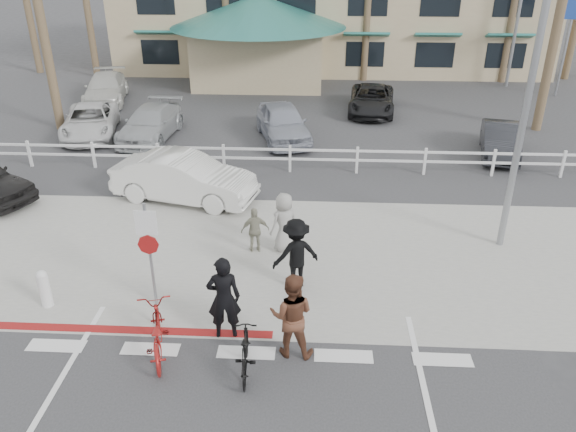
# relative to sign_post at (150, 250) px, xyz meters

# --- Properties ---
(ground) EXTENTS (140.00, 140.00, 0.00)m
(ground) POSITION_rel_sign_post_xyz_m (2.30, -2.20, -1.45)
(ground) COLOR #333335
(sidewalk_plaza) EXTENTS (22.00, 7.00, 0.01)m
(sidewalk_plaza) POSITION_rel_sign_post_xyz_m (2.30, 2.30, -1.44)
(sidewalk_plaza) COLOR gray
(sidewalk_plaza) RESTS_ON ground
(cross_street) EXTENTS (40.00, 5.00, 0.01)m
(cross_street) POSITION_rel_sign_post_xyz_m (2.30, 6.30, -1.45)
(cross_street) COLOR #333335
(cross_street) RESTS_ON ground
(parking_lot) EXTENTS (50.00, 16.00, 0.01)m
(parking_lot) POSITION_rel_sign_post_xyz_m (2.30, 15.80, -1.45)
(parking_lot) COLOR #333335
(parking_lot) RESTS_ON ground
(curb_red) EXTENTS (7.00, 0.25, 0.02)m
(curb_red) POSITION_rel_sign_post_xyz_m (-0.70, -1.00, -1.44)
(curb_red) COLOR maroon
(curb_red) RESTS_ON ground
(rail_fence) EXTENTS (29.40, 0.16, 1.00)m
(rail_fence) POSITION_rel_sign_post_xyz_m (2.80, 8.30, -0.95)
(rail_fence) COLOR silver
(rail_fence) RESTS_ON ground
(sign_post) EXTENTS (0.50, 0.10, 2.90)m
(sign_post) POSITION_rel_sign_post_xyz_m (0.00, 0.00, 0.00)
(sign_post) COLOR gray
(sign_post) RESTS_ON ground
(bollard_0) EXTENTS (0.26, 0.26, 0.95)m
(bollard_0) POSITION_rel_sign_post_xyz_m (-2.50, -0.20, -0.97)
(bollard_0) COLOR silver
(bollard_0) RESTS_ON ground
(streetlight_0) EXTENTS (0.60, 2.00, 9.00)m
(streetlight_0) POSITION_rel_sign_post_xyz_m (8.80, 3.30, 3.05)
(streetlight_0) COLOR gray
(streetlight_0) RESTS_ON ground
(info_sign) EXTENTS (1.20, 0.16, 5.60)m
(info_sign) POSITION_rel_sign_post_xyz_m (16.30, 19.80, 1.35)
(info_sign) COLOR navy
(info_sign) RESTS_ON ground
(bike_red) EXTENTS (1.17, 2.05, 1.02)m
(bike_red) POSITION_rel_sign_post_xyz_m (0.49, -1.67, -0.94)
(bike_red) COLOR maroon
(bike_red) RESTS_ON ground
(rider_red) EXTENTS (0.77, 0.56, 1.93)m
(rider_red) POSITION_rel_sign_post_xyz_m (1.80, -1.04, -0.48)
(rider_red) COLOR black
(rider_red) RESTS_ON ground
(bike_black) EXTENTS (0.55, 1.58, 0.94)m
(bike_black) POSITION_rel_sign_post_xyz_m (2.36, -2.12, -0.98)
(bike_black) COLOR black
(bike_black) RESTS_ON ground
(rider_black) EXTENTS (0.97, 0.79, 1.87)m
(rider_black) POSITION_rel_sign_post_xyz_m (3.23, -1.52, -0.52)
(rider_black) COLOR brown
(rider_black) RESTS_ON ground
(pedestrian_a) EXTENTS (1.33, 1.07, 1.80)m
(pedestrian_a) POSITION_rel_sign_post_xyz_m (3.22, 0.97, -0.55)
(pedestrian_a) COLOR black
(pedestrian_a) RESTS_ON ground
(pedestrian_child) EXTENTS (0.81, 0.48, 1.29)m
(pedestrian_child) POSITION_rel_sign_post_xyz_m (2.06, 2.56, -0.80)
(pedestrian_child) COLOR gray
(pedestrian_child) RESTS_ON ground
(pedestrian_b) EXTENTS (0.96, 0.93, 1.66)m
(pedestrian_b) POSITION_rel_sign_post_xyz_m (2.83, 2.70, -0.62)
(pedestrian_b) COLOR gray
(pedestrian_b) RESTS_ON ground
(car_white_sedan) EXTENTS (4.86, 2.67, 1.52)m
(car_white_sedan) POSITION_rel_sign_post_xyz_m (-0.55, 5.73, -0.69)
(car_white_sedan) COLOR silver
(car_white_sedan) RESTS_ON ground
(lot_car_0) EXTENTS (3.15, 4.95, 1.27)m
(lot_car_0) POSITION_rel_sign_post_xyz_m (-5.98, 11.96, -0.81)
(lot_car_0) COLOR silver
(lot_car_0) RESTS_ON ground
(lot_car_1) EXTENTS (2.16, 4.60, 1.30)m
(lot_car_1) POSITION_rel_sign_post_xyz_m (-3.32, 11.74, -0.80)
(lot_car_1) COLOR #A0A3A6
(lot_car_1) RESTS_ON ground
(lot_car_2) EXTENTS (2.86, 4.71, 1.50)m
(lot_car_2) POSITION_rel_sign_post_xyz_m (2.23, 11.82, -0.70)
(lot_car_2) COLOR #8F94A2
(lot_car_2) RESTS_ON ground
(lot_car_3) EXTENTS (2.07, 3.94, 1.24)m
(lot_car_3) POSITION_rel_sign_post_xyz_m (10.71, 10.44, -0.83)
(lot_car_3) COLOR #222428
(lot_car_3) RESTS_ON ground
(lot_car_4) EXTENTS (2.86, 5.00, 1.37)m
(lot_car_4) POSITION_rel_sign_post_xyz_m (-7.18, 17.33, -0.77)
(lot_car_4) COLOR beige
(lot_car_4) RESTS_ON ground
(lot_car_5) EXTENTS (2.52, 4.69, 1.25)m
(lot_car_5) POSITION_rel_sign_post_xyz_m (6.23, 16.11, -0.82)
(lot_car_5) COLOR black
(lot_car_5) RESTS_ON ground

